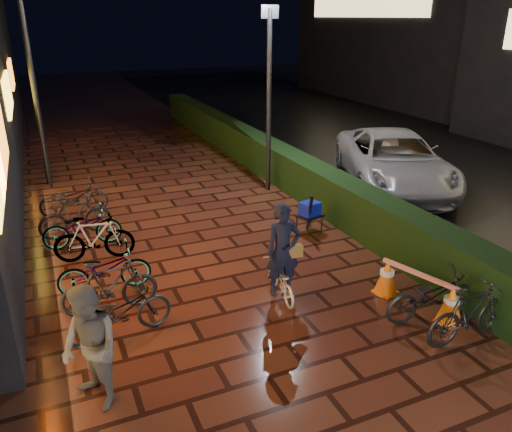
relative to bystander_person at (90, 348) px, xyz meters
name	(u,v)px	position (x,y,z in m)	size (l,w,h in m)	color
ground	(287,343)	(2.68, 0.12, -0.80)	(80.00, 80.00, 0.00)	#381911
asphalt_road	(480,176)	(11.68, 5.12, -0.80)	(11.00, 60.00, 0.01)	black
hedge	(265,155)	(5.98, 8.12, -0.30)	(0.70, 20.00, 1.00)	black
bystander_person	(90,348)	(0.00, 0.00, 0.00)	(0.78, 0.61, 1.60)	#4F4F51
van	(394,160)	(8.61, 5.38, -0.05)	(2.47, 5.35, 1.49)	#ADADB2
lamp_post_hedge	(269,94)	(5.35, 6.51, 1.77)	(0.45, 0.14, 4.68)	black
lamp_post_sf	(32,74)	(-0.13, 9.50, 2.21)	(0.52, 0.16, 5.47)	black
cyclist	(282,264)	(3.18, 1.31, -0.17)	(0.63, 1.22, 1.69)	silver
traffic_barrier	(417,289)	(5.07, 0.17, -0.49)	(0.79, 1.55, 0.63)	orange
cart_assembly	(310,210)	(4.96, 3.53, -0.29)	(0.62, 0.65, 0.99)	black
parked_bikes_storefront	(91,244)	(0.42, 3.84, -0.37)	(1.85, 6.12, 0.91)	black
parked_bikes_hedge	(449,304)	(5.07, -0.50, -0.37)	(1.67, 1.25, 0.91)	black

